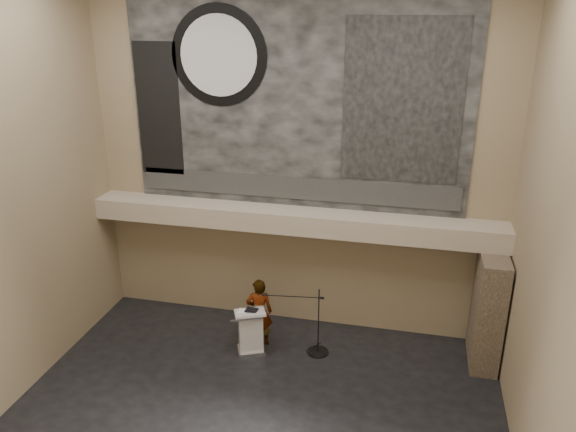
# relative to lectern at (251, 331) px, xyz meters

# --- Properties ---
(floor) EXTENTS (10.00, 10.00, 0.00)m
(floor) POSITION_rel_lectern_xyz_m (0.70, -2.28, -0.55)
(floor) COLOR black
(floor) RESTS_ON ground
(wall_back) EXTENTS (10.00, 0.02, 8.50)m
(wall_back) POSITION_rel_lectern_xyz_m (0.70, 1.72, 3.70)
(wall_back) COLOR #8C7658
(wall_back) RESTS_ON floor
(wall_front) EXTENTS (10.00, 0.02, 8.50)m
(wall_front) POSITION_rel_lectern_xyz_m (0.70, -6.28, 3.70)
(wall_front) COLOR #8C7658
(wall_front) RESTS_ON floor
(wall_right) EXTENTS (0.02, 8.00, 8.50)m
(wall_right) POSITION_rel_lectern_xyz_m (5.70, -2.28, 3.70)
(wall_right) COLOR #8C7658
(wall_right) RESTS_ON floor
(soffit) EXTENTS (10.00, 0.80, 0.50)m
(soffit) POSITION_rel_lectern_xyz_m (0.70, 1.32, 2.40)
(soffit) COLOR tan
(soffit) RESTS_ON wall_back
(sprinkler_left) EXTENTS (0.04, 0.04, 0.06)m
(sprinkler_left) POSITION_rel_lectern_xyz_m (-0.90, 1.27, 2.12)
(sprinkler_left) COLOR #B2893D
(sprinkler_left) RESTS_ON soffit
(sprinkler_right) EXTENTS (0.04, 0.04, 0.06)m
(sprinkler_right) POSITION_rel_lectern_xyz_m (2.60, 1.27, 2.12)
(sprinkler_right) COLOR #B2893D
(sprinkler_right) RESTS_ON soffit
(banner) EXTENTS (8.00, 0.05, 5.00)m
(banner) POSITION_rel_lectern_xyz_m (0.70, 1.69, 5.15)
(banner) COLOR black
(banner) RESTS_ON wall_back
(banner_text_strip) EXTENTS (7.76, 0.02, 0.55)m
(banner_text_strip) POSITION_rel_lectern_xyz_m (0.70, 1.65, 3.10)
(banner_text_strip) COLOR #2A2A2A
(banner_text_strip) RESTS_ON banner
(banner_clock_rim) EXTENTS (2.30, 0.02, 2.30)m
(banner_clock_rim) POSITION_rel_lectern_xyz_m (-1.10, 1.65, 6.15)
(banner_clock_rim) COLOR black
(banner_clock_rim) RESTS_ON banner
(banner_clock_face) EXTENTS (1.84, 0.02, 1.84)m
(banner_clock_face) POSITION_rel_lectern_xyz_m (-1.10, 1.63, 6.15)
(banner_clock_face) COLOR silver
(banner_clock_face) RESTS_ON banner
(banner_building_print) EXTENTS (2.60, 0.02, 3.60)m
(banner_building_print) POSITION_rel_lectern_xyz_m (3.10, 1.65, 5.25)
(banner_building_print) COLOR black
(banner_building_print) RESTS_ON banner
(banner_brick_print) EXTENTS (1.10, 0.02, 3.20)m
(banner_brick_print) POSITION_rel_lectern_xyz_m (-2.70, 1.65, 4.85)
(banner_brick_print) COLOR black
(banner_brick_print) RESTS_ON banner
(stone_pier) EXTENTS (0.60, 1.40, 2.70)m
(stone_pier) POSITION_rel_lectern_xyz_m (5.35, 0.87, 0.80)
(stone_pier) COLOR #443629
(stone_pier) RESTS_ON floor
(lectern) EXTENTS (0.85, 0.74, 1.13)m
(lectern) POSITION_rel_lectern_xyz_m (0.00, 0.00, 0.00)
(lectern) COLOR silver
(lectern) RESTS_ON floor
(binder) EXTENTS (0.29, 0.23, 0.04)m
(binder) POSITION_rel_lectern_xyz_m (0.03, 0.03, 0.56)
(binder) COLOR black
(binder) RESTS_ON lectern
(papers) EXTENTS (0.21, 0.29, 0.00)m
(papers) POSITION_rel_lectern_xyz_m (-0.18, -0.06, 0.55)
(papers) COLOR white
(papers) RESTS_ON lectern
(speaker_person) EXTENTS (0.72, 0.56, 1.74)m
(speaker_person) POSITION_rel_lectern_xyz_m (0.11, 0.39, 0.32)
(speaker_person) COLOR white
(speaker_person) RESTS_ON floor
(mic_stand) EXTENTS (1.58, 0.52, 1.70)m
(mic_stand) POSITION_rel_lectern_xyz_m (1.52, 0.31, -0.29)
(mic_stand) COLOR black
(mic_stand) RESTS_ON floor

